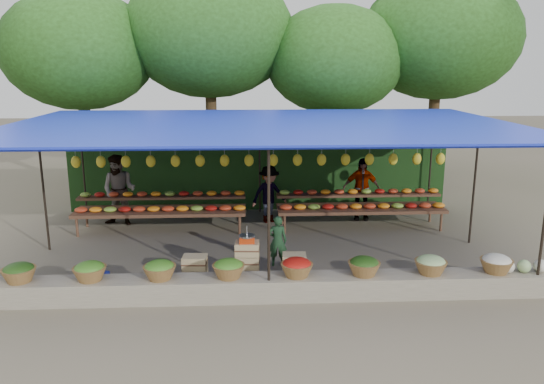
{
  "coord_description": "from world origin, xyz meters",
  "views": [
    {
      "loc": [
        -0.37,
        -11.47,
        4.06
      ],
      "look_at": [
        0.21,
        0.2,
        1.22
      ],
      "focal_mm": 35.0,
      "sensor_mm": 36.0,
      "label": 1
    }
  ],
  "objects_px": {
    "weighing_scale": "(247,238)",
    "blue_crate_back": "(93,281)",
    "crate_counter": "(246,265)",
    "vendor_seated": "(277,241)"
  },
  "relations": [
    {
      "from": "weighing_scale",
      "to": "blue_crate_back",
      "type": "height_order",
      "value": "weighing_scale"
    },
    {
      "from": "weighing_scale",
      "to": "vendor_seated",
      "type": "distance_m",
      "value": 1.02
    },
    {
      "from": "blue_crate_back",
      "to": "crate_counter",
      "type": "bearing_deg",
      "value": 19.91
    },
    {
      "from": "crate_counter",
      "to": "blue_crate_back",
      "type": "bearing_deg",
      "value": -174.93
    },
    {
      "from": "weighing_scale",
      "to": "blue_crate_back",
      "type": "xyz_separation_m",
      "value": [
        -2.85,
        -0.25,
        -0.7
      ]
    },
    {
      "from": "blue_crate_back",
      "to": "vendor_seated",
      "type": "bearing_deg",
      "value": 30.73
    },
    {
      "from": "weighing_scale",
      "to": "vendor_seated",
      "type": "xyz_separation_m",
      "value": [
        0.62,
        0.74,
        -0.31
      ]
    },
    {
      "from": "crate_counter",
      "to": "weighing_scale",
      "type": "relative_size",
      "value": 7.35
    },
    {
      "from": "crate_counter",
      "to": "blue_crate_back",
      "type": "relative_size",
      "value": 4.73
    },
    {
      "from": "vendor_seated",
      "to": "weighing_scale",
      "type": "bearing_deg",
      "value": 54.32
    }
  ]
}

